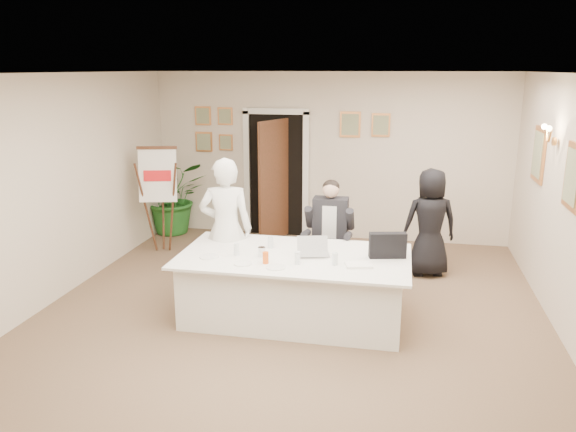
% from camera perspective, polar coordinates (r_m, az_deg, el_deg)
% --- Properties ---
extents(floor, '(7.00, 7.00, 0.00)m').
position_cam_1_polar(floor, '(6.63, -0.09, -10.69)').
color(floor, brown).
rests_on(floor, ground).
extents(ceiling, '(6.00, 7.00, 0.02)m').
position_cam_1_polar(ceiling, '(5.98, -0.10, 14.30)').
color(ceiling, white).
rests_on(ceiling, wall_back).
extents(wall_back, '(6.00, 0.10, 2.80)m').
position_cam_1_polar(wall_back, '(9.55, 4.15, 6.02)').
color(wall_back, beige).
rests_on(wall_back, floor).
extents(wall_front, '(6.00, 0.10, 2.80)m').
position_cam_1_polar(wall_front, '(3.02, -14.02, -14.45)').
color(wall_front, beige).
rests_on(wall_front, floor).
extents(wall_left, '(0.10, 7.00, 2.80)m').
position_cam_1_polar(wall_left, '(7.35, -23.67, 2.16)').
color(wall_left, beige).
rests_on(wall_left, floor).
extents(doorway, '(1.14, 0.86, 2.20)m').
position_cam_1_polar(doorway, '(9.59, -1.28, 3.93)').
color(doorway, black).
rests_on(doorway, floor).
extents(pictures_back_wall, '(3.40, 0.06, 0.80)m').
position_cam_1_polar(pictures_back_wall, '(9.59, -0.62, 8.82)').
color(pictures_back_wall, '#D48748').
rests_on(pictures_back_wall, wall_back).
extents(pictures_right_wall, '(0.06, 2.20, 0.80)m').
position_cam_1_polar(pictures_right_wall, '(7.36, 25.34, 4.77)').
color(pictures_right_wall, '#D48748').
rests_on(pictures_right_wall, wall_right).
extents(wall_sconce, '(0.20, 0.30, 0.24)m').
position_cam_1_polar(wall_sconce, '(7.30, 25.11, 7.51)').
color(wall_sconce, '#CA8940').
rests_on(wall_sconce, wall_right).
extents(conference_table, '(2.63, 1.41, 0.78)m').
position_cam_1_polar(conference_table, '(6.58, 0.62, -7.14)').
color(conference_table, white).
rests_on(conference_table, floor).
extents(seated_man, '(0.70, 0.74, 1.46)m').
position_cam_1_polar(seated_man, '(7.47, 4.26, -1.74)').
color(seated_man, black).
rests_on(seated_man, floor).
extents(flip_chart, '(0.60, 0.43, 1.66)m').
position_cam_1_polar(flip_chart, '(9.04, -12.84, 1.12)').
color(flip_chart, '#3A2412').
rests_on(flip_chart, floor).
extents(standing_man, '(0.73, 0.56, 1.81)m').
position_cam_1_polar(standing_man, '(7.05, -6.32, -1.33)').
color(standing_man, white).
rests_on(standing_man, floor).
extents(standing_woman, '(0.84, 0.64, 1.53)m').
position_cam_1_polar(standing_woman, '(8.07, 14.22, -0.66)').
color(standing_woman, black).
rests_on(standing_woman, floor).
extents(potted_palm, '(1.48, 1.40, 1.30)m').
position_cam_1_polar(potted_palm, '(10.11, -11.54, 1.92)').
color(potted_palm, '#1F5F1F').
rests_on(potted_palm, floor).
extents(laptop, '(0.42, 0.43, 0.28)m').
position_cam_1_polar(laptop, '(6.43, 2.67, -2.76)').
color(laptop, '#B7BABC').
rests_on(laptop, conference_table).
extents(laptop_bag, '(0.43, 0.20, 0.29)m').
position_cam_1_polar(laptop_bag, '(6.42, 10.09, -2.95)').
color(laptop_bag, black).
rests_on(laptop_bag, conference_table).
extents(paper_stack, '(0.32, 0.26, 0.03)m').
position_cam_1_polar(paper_stack, '(6.14, 7.19, -4.95)').
color(paper_stack, white).
rests_on(paper_stack, conference_table).
extents(plate_left, '(0.27, 0.27, 0.01)m').
position_cam_1_polar(plate_left, '(6.43, -8.01, -4.12)').
color(plate_left, white).
rests_on(plate_left, conference_table).
extents(plate_mid, '(0.24, 0.24, 0.01)m').
position_cam_1_polar(plate_mid, '(6.17, -4.62, -4.83)').
color(plate_mid, white).
rests_on(plate_mid, conference_table).
extents(plate_near, '(0.25, 0.25, 0.01)m').
position_cam_1_polar(plate_near, '(6.04, -1.25, -5.23)').
color(plate_near, white).
rests_on(plate_near, conference_table).
extents(glass_a, '(0.07, 0.07, 0.14)m').
position_cam_1_polar(glass_a, '(6.45, -5.26, -3.39)').
color(glass_a, silver).
rests_on(glass_a, conference_table).
extents(glass_b, '(0.07, 0.07, 0.14)m').
position_cam_1_polar(glass_b, '(6.14, 0.97, -4.28)').
color(glass_b, silver).
rests_on(glass_b, conference_table).
extents(glass_c, '(0.08, 0.08, 0.14)m').
position_cam_1_polar(glass_c, '(6.13, 4.79, -4.36)').
color(glass_c, silver).
rests_on(glass_c, conference_table).
extents(glass_d, '(0.08, 0.08, 0.14)m').
position_cam_1_polar(glass_d, '(6.69, -1.78, -2.67)').
color(glass_d, silver).
rests_on(glass_d, conference_table).
extents(oj_glass, '(0.07, 0.07, 0.13)m').
position_cam_1_polar(oj_glass, '(6.17, -2.29, -4.26)').
color(oj_glass, '#E85713').
rests_on(oj_glass, conference_table).
extents(steel_jug, '(0.10, 0.10, 0.11)m').
position_cam_1_polar(steel_jug, '(6.39, -2.69, -3.65)').
color(steel_jug, silver).
rests_on(steel_jug, conference_table).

